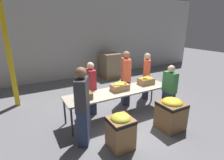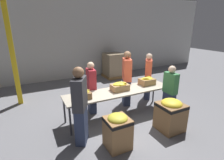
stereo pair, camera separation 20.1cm
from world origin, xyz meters
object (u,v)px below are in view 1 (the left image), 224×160
object	(u,v)px
volunteer_0	(91,88)
donation_bin_1	(171,113)
sorting_table	(120,92)
pallet_stack_0	(110,66)
volunteer_4	(126,79)
volunteer_1	(169,91)
donation_bin_0	(120,130)
banana_box_0	(84,95)
volunteer_3	(83,107)
banana_box_1	(120,86)
banana_box_2	(146,81)
volunteer_2	(146,76)
support_pillar	(7,45)

from	to	relation	value
volunteer_0	donation_bin_1	xyz separation A→B (m)	(1.44, -1.77, -0.34)
sorting_table	pallet_stack_0	size ratio (longest dim) A/B	2.61
volunteer_0	volunteer_4	bearing A→B (deg)	96.20
volunteer_1	donation_bin_1	world-z (taller)	volunteer_1
donation_bin_0	pallet_stack_0	size ratio (longest dim) A/B	0.66
banana_box_0	pallet_stack_0	world-z (taller)	pallet_stack_0
volunteer_0	sorting_table	bearing A→B (deg)	53.22
volunteer_3	banana_box_1	bearing A→B (deg)	-33.29
volunteer_0	banana_box_0	bearing A→B (deg)	-29.27
sorting_table	pallet_stack_0	world-z (taller)	pallet_stack_0
banana_box_0	volunteer_1	world-z (taller)	volunteer_1
banana_box_2	volunteer_0	distance (m)	1.73
sorting_table	banana_box_1	world-z (taller)	banana_box_1
banana_box_0	sorting_table	bearing A→B (deg)	4.19
volunteer_1	donation_bin_1	bearing A→B (deg)	137.77
banana_box_0	banana_box_1	xyz separation A→B (m)	(1.11, 0.10, 0.01)
banana_box_1	volunteer_4	bearing A→B (deg)	44.73
volunteer_3	donation_bin_0	world-z (taller)	volunteer_3
sorting_table	volunteer_2	world-z (taller)	volunteer_2
volunteer_2	banana_box_1	bearing A→B (deg)	-28.95
volunteer_3	support_pillar	size ratio (longest dim) A/B	0.44
volunteer_3	donation_bin_1	world-z (taller)	volunteer_3
volunteer_0	volunteer_2	bearing A→B (deg)	98.21
support_pillar	volunteer_3	bearing A→B (deg)	-66.65
banana_box_2	support_pillar	size ratio (longest dim) A/B	0.11
banana_box_2	pallet_stack_0	world-z (taller)	pallet_stack_0
banana_box_0	donation_bin_0	bearing A→B (deg)	-70.92
banana_box_1	donation_bin_1	size ratio (longest dim) A/B	0.59
banana_box_0	donation_bin_1	distance (m)	2.25
banana_box_1	volunteer_1	xyz separation A→B (m)	(1.27, -0.65, -0.16)
volunteer_1	banana_box_2	bearing A→B (deg)	19.57
sorting_table	pallet_stack_0	distance (m)	4.00
volunteer_4	banana_box_2	bearing A→B (deg)	62.26
volunteer_3	volunteer_4	bearing A→B (deg)	-27.15
sorting_table	volunteer_2	size ratio (longest dim) A/B	1.92
donation_bin_0	support_pillar	distance (m)	4.25
sorting_table	volunteer_3	xyz separation A→B (m)	(-1.34, -0.67, 0.14)
volunteer_4	donation_bin_0	world-z (taller)	volunteer_4
banana_box_0	volunteer_4	distance (m)	1.81
banana_box_1	volunteer_4	world-z (taller)	volunteer_4
donation_bin_0	pallet_stack_0	xyz separation A→B (m)	(2.38, 4.82, 0.17)
volunteer_0	volunteer_3	xyz separation A→B (m)	(-0.71, -1.24, 0.10)
volunteer_0	donation_bin_0	distance (m)	1.81
sorting_table	support_pillar	xyz separation A→B (m)	(-2.61, 2.27, 1.26)
volunteer_2	pallet_stack_0	world-z (taller)	volunteer_2
volunteer_2	pallet_stack_0	bearing A→B (deg)	-145.42
banana_box_2	donation_bin_0	size ratio (longest dim) A/B	0.57
volunteer_1	pallet_stack_0	world-z (taller)	volunteer_1
donation_bin_0	pallet_stack_0	bearing A→B (deg)	63.72
banana_box_2	sorting_table	bearing A→B (deg)	-175.10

